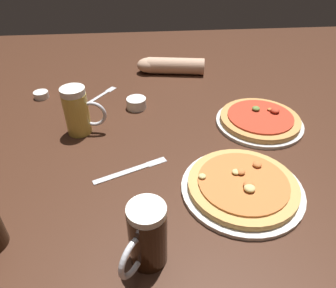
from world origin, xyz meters
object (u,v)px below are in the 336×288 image
at_px(fork_left, 100,96).
at_px(pizza_plate_near, 242,186).
at_px(diner_arm, 168,66).
at_px(knife_right, 131,170).
at_px(ramekin_butter, 41,95).
at_px(pizza_plate_far, 260,120).
at_px(beer_mug_dark, 78,111).
at_px(ramekin_sauce, 136,103).
at_px(beer_mug_amber, 147,237).

bearing_deg(fork_left, pizza_plate_near, -53.51).
height_order(pizza_plate_near, diner_arm, diner_arm).
height_order(fork_left, knife_right, same).
bearing_deg(pizza_plate_near, ramekin_butter, 138.27).
xyz_separation_m(pizza_plate_far, beer_mug_dark, (-0.62, 0.01, 0.06)).
distance_m(ramekin_sauce, ramekin_butter, 0.40).
distance_m(ramekin_sauce, knife_right, 0.36).
bearing_deg(beer_mug_amber, pizza_plate_far, 50.73).
bearing_deg(ramekin_butter, pizza_plate_far, -18.43).
bearing_deg(knife_right, pizza_plate_far, 25.00).
distance_m(fork_left, knife_right, 0.48).
distance_m(fork_left, diner_arm, 0.36).
height_order(beer_mug_dark, ramekin_sauce, beer_mug_dark).
distance_m(pizza_plate_near, knife_right, 0.32).
xyz_separation_m(beer_mug_dark, diner_arm, (0.34, 0.45, -0.04)).
distance_m(beer_mug_dark, beer_mug_amber, 0.55).
xyz_separation_m(pizza_plate_near, diner_arm, (-0.13, 0.78, 0.02)).
bearing_deg(fork_left, ramekin_sauce, -35.20).
bearing_deg(diner_arm, fork_left, -145.58).
relative_size(fork_left, knife_right, 0.80).
height_order(beer_mug_amber, ramekin_sauce, beer_mug_amber).
relative_size(beer_mug_amber, fork_left, 0.92).
bearing_deg(pizza_plate_near, knife_right, 159.91).
bearing_deg(ramekin_sauce, pizza_plate_near, -59.47).
bearing_deg(diner_arm, ramekin_sauce, -115.76).
relative_size(ramekin_sauce, knife_right, 0.34).
bearing_deg(knife_right, beer_mug_dark, 128.05).
height_order(ramekin_butter, fork_left, ramekin_butter).
xyz_separation_m(ramekin_butter, diner_arm, (0.53, 0.19, 0.02)).
relative_size(pizza_plate_near, diner_arm, 1.06).
bearing_deg(knife_right, diner_arm, 76.02).
relative_size(beer_mug_dark, knife_right, 0.76).
xyz_separation_m(beer_mug_dark, ramekin_sauce, (0.19, 0.15, -0.06)).
xyz_separation_m(pizza_plate_far, diner_arm, (-0.28, 0.46, 0.02)).
bearing_deg(beer_mug_amber, beer_mug_dark, 112.01).
xyz_separation_m(pizza_plate_far, beer_mug_amber, (-0.41, -0.50, 0.06)).
xyz_separation_m(beer_mug_amber, ramekin_sauce, (-0.02, 0.66, -0.06)).
relative_size(beer_mug_dark, ramekin_butter, 2.83).
bearing_deg(beer_mug_dark, knife_right, -51.95).
relative_size(pizza_plate_far, beer_mug_amber, 1.91).
distance_m(pizza_plate_far, beer_mug_amber, 0.65).
bearing_deg(fork_left, ramekin_butter, 177.14).
bearing_deg(diner_arm, ramekin_butter, -160.12).
height_order(pizza_plate_far, diner_arm, diner_arm).
bearing_deg(pizza_plate_near, diner_arm, 99.47).
bearing_deg(beer_mug_dark, pizza_plate_far, -0.78).
height_order(ramekin_butter, diner_arm, diner_arm).
height_order(beer_mug_dark, beer_mug_amber, beer_mug_dark).
xyz_separation_m(pizza_plate_near, pizza_plate_far, (0.15, 0.32, 0.00)).
distance_m(beer_mug_amber, ramekin_sauce, 0.66).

